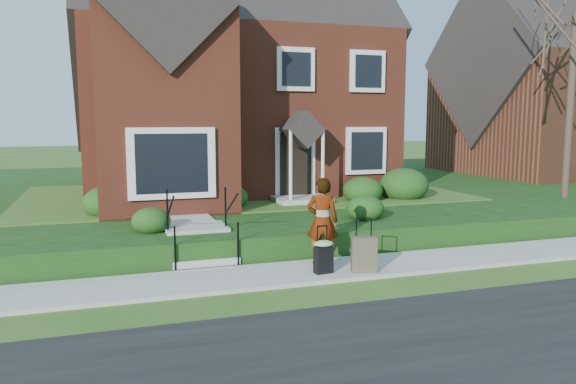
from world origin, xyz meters
name	(u,v)px	position (x,y,z in m)	size (l,w,h in m)	color
ground	(336,271)	(0.00, 0.00, 0.00)	(120.00, 120.00, 0.00)	#2D5119
street	(499,376)	(0.00, -5.00, 0.01)	(60.00, 6.00, 0.01)	black
sidewalk	(336,269)	(0.00, 0.00, 0.04)	(60.00, 1.60, 0.08)	#9E9B93
terrace	(320,188)	(4.00, 10.90, 0.30)	(44.00, 20.00, 0.60)	#10330E
walkway	(180,210)	(-2.50, 5.00, 0.63)	(1.20, 6.00, 0.06)	#9E9B93
main_house	(224,58)	(-0.21, 9.61, 5.26)	(10.40, 10.20, 9.40)	brown
neighbour_house	(558,73)	(16.00, 11.00, 5.25)	(9.40, 8.00, 9.20)	brown
front_steps	(199,239)	(-2.50, 1.84, 0.47)	(1.40, 2.02, 1.50)	#9E9B93
foundation_shrubs	(310,191)	(1.21, 4.71, 1.05)	(10.37, 4.16, 1.09)	#153610
woman	(322,221)	(-0.15, 0.38, 0.99)	(0.67, 0.44, 1.83)	#999999
suitcase_black	(323,255)	(-0.40, -0.31, 0.45)	(0.43, 0.37, 0.95)	black
suitcase_olive	(364,254)	(0.40, -0.46, 0.44)	(0.56, 0.42, 1.08)	#4A4431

